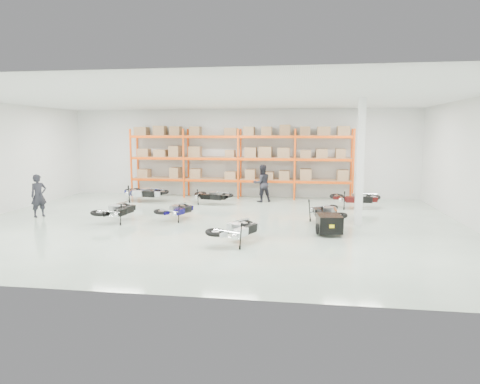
% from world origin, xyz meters
% --- Properties ---
extents(room, '(18.00, 18.00, 18.00)m').
position_xyz_m(room, '(0.00, 0.00, 2.25)').
color(room, silver).
rests_on(room, ground).
extents(pallet_rack, '(11.28, 0.98, 3.62)m').
position_xyz_m(pallet_rack, '(-0.00, 6.45, 2.26)').
color(pallet_rack, '#FC510D').
rests_on(pallet_rack, ground).
extents(structural_column, '(0.25, 0.25, 4.50)m').
position_xyz_m(structural_column, '(5.20, 0.50, 2.25)').
color(structural_column, white).
rests_on(structural_column, ground).
extents(moto_blue_centre, '(1.31, 1.79, 1.04)m').
position_xyz_m(moto_blue_centre, '(-1.53, 0.44, 0.49)').
color(moto_blue_centre, '#0B0748').
rests_on(moto_blue_centre, ground).
extents(moto_silver_left, '(1.58, 1.99, 1.15)m').
position_xyz_m(moto_silver_left, '(1.27, -2.69, 0.54)').
color(moto_silver_left, silver).
rests_on(moto_silver_left, ground).
extents(moto_black_far_left, '(1.18, 1.93, 1.17)m').
position_xyz_m(moto_black_far_left, '(-3.62, -0.24, 0.55)').
color(moto_black_far_left, black).
rests_on(moto_black_far_left, ground).
extents(moto_touring_right, '(1.19, 2.04, 1.25)m').
position_xyz_m(moto_touring_right, '(4.08, 0.39, 0.59)').
color(moto_touring_right, black).
rests_on(moto_touring_right, ground).
extents(trailer, '(0.84, 1.59, 0.65)m').
position_xyz_m(trailer, '(4.08, -1.21, 0.38)').
color(trailer, black).
rests_on(trailer, ground).
extents(moto_back_a, '(1.88, 1.01, 1.18)m').
position_xyz_m(moto_back_a, '(-4.48, 4.65, 0.56)').
color(moto_back_a, navy).
rests_on(moto_back_a, ground).
extents(moto_back_b, '(2.09, 1.35, 1.25)m').
position_xyz_m(moto_back_b, '(-4.28, 4.39, 0.59)').
color(moto_back_b, silver).
rests_on(moto_back_b, ground).
extents(moto_back_c, '(1.85, 1.26, 1.09)m').
position_xyz_m(moto_back_c, '(-0.97, 4.18, 0.52)').
color(moto_back_c, black).
rests_on(moto_back_c, ground).
extents(moto_back_d, '(1.89, 0.94, 1.22)m').
position_xyz_m(moto_back_d, '(5.52, 4.08, 0.58)').
color(moto_back_d, '#440D0D').
rests_on(moto_back_d, ground).
extents(person_left, '(0.68, 0.73, 1.69)m').
position_xyz_m(person_left, '(-7.07, 0.25, 0.84)').
color(person_left, black).
rests_on(person_left, ground).
extents(person_back, '(1.08, 0.99, 1.80)m').
position_xyz_m(person_back, '(1.27, 5.25, 0.90)').
color(person_back, black).
rests_on(person_back, ground).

